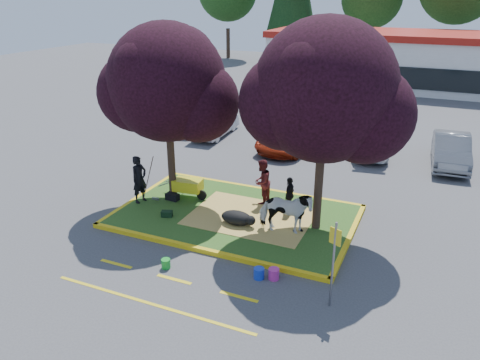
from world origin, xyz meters
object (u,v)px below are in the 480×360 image
at_px(bucket_green, 166,264).
at_px(car_silver, 215,124).
at_px(sign_post, 334,256).
at_px(handler, 139,179).
at_px(bucket_pink, 274,274).
at_px(car_black, 193,118).
at_px(cow, 285,212).
at_px(calf, 237,218).
at_px(wheelbarrow, 188,185).
at_px(bucket_blue, 259,273).

height_order(bucket_green, car_silver, car_silver).
bearing_deg(sign_post, car_silver, 151.96).
distance_m(handler, bucket_pink, 6.84).
bearing_deg(bucket_green, car_black, 115.87).
xyz_separation_m(cow, calf, (-1.70, -0.08, -0.51)).
xyz_separation_m(wheelbarrow, car_silver, (-2.98, 8.25, 0.02)).
xyz_separation_m(handler, car_black, (-3.19, 9.80, -0.36)).
bearing_deg(calf, cow, -2.13).
relative_size(cow, car_black, 0.44).
bearing_deg(calf, bucket_blue, -59.01).
bearing_deg(car_silver, calf, 117.07).
relative_size(calf, wheelbarrow, 0.57).
height_order(calf, bucket_green, calf).
xyz_separation_m(bucket_pink, car_black, (-9.46, 12.40, 0.53)).
height_order(handler, car_silver, handler).
relative_size(calf, sign_post, 0.46).
bearing_deg(car_black, sign_post, -54.87).
height_order(cow, handler, handler).
bearing_deg(car_black, car_silver, -22.53).
xyz_separation_m(calf, car_black, (-7.26, 10.05, 0.30)).
height_order(bucket_pink, bucket_blue, bucket_pink).
bearing_deg(car_silver, handler, 95.99).
bearing_deg(wheelbarrow, handler, -150.94).
distance_m(bucket_green, car_black, 14.61).
height_order(handler, bucket_pink, handler).
relative_size(sign_post, bucket_green, 8.42).
height_order(wheelbarrow, bucket_green, wheelbarrow).
distance_m(wheelbarrow, bucket_green, 4.73).
xyz_separation_m(bucket_green, bucket_blue, (2.69, 0.60, 0.02)).
xyz_separation_m(cow, bucket_pink, (0.50, -2.44, -0.73)).
height_order(handler, bucket_green, handler).
relative_size(handler, sign_post, 0.74).
distance_m(sign_post, car_silver, 15.70).
bearing_deg(bucket_pink, bucket_green, -166.58).
bearing_deg(bucket_green, sign_post, 2.11).
bearing_deg(car_silver, sign_post, 124.10).
bearing_deg(cow, bucket_green, 130.37).
xyz_separation_m(wheelbarrow, sign_post, (6.53, -4.20, 0.84)).
bearing_deg(bucket_blue, bucket_green, -167.39).
height_order(calf, sign_post, sign_post).
relative_size(bucket_green, bucket_blue, 0.89).
distance_m(wheelbarrow, car_black, 9.92).
distance_m(calf, car_black, 12.40).
distance_m(sign_post, bucket_green, 5.01).
xyz_separation_m(calf, wheelbarrow, (-2.60, 1.28, 0.26)).
relative_size(cow, wheelbarrow, 0.92).
height_order(bucket_green, bucket_pink, bucket_pink).
bearing_deg(cow, handler, 77.98).
bearing_deg(wheelbarrow, calf, -32.68).
bearing_deg(car_black, wheelbarrow, -67.68).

